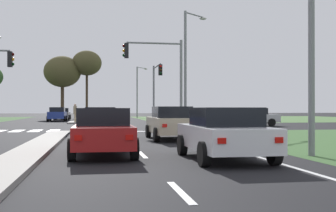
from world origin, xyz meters
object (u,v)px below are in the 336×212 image
Objects in this scene: car_navy_eighth at (100,121)px; car_grey_sixth at (62,114)px; car_beige_second at (171,123)px; car_white_third at (224,133)px; treeline_fourth at (62,72)px; car_red_fourth at (103,131)px; traffic_signal_near_right at (161,69)px; pedestrian_at_median at (75,111)px; street_lamp_fourth at (138,89)px; treeline_fifth at (87,63)px; car_silver_near at (251,117)px; traffic_signal_far_right at (156,83)px; car_blue_seventh at (57,114)px; street_lamp_second at (187,62)px.

car_grey_sixth is at bearing 97.55° from car_navy_eighth.
car_beige_second reaches higher than car_white_third.
car_red_fourth is at bearing -84.29° from treeline_fourth.
traffic_signal_near_right is 3.35× the size of pedestrian_at_median.
car_navy_eighth is at bearing 97.55° from car_grey_sixth.
car_beige_second is 0.78× the size of traffic_signal_near_right.
car_grey_sixth is at bearing -138.76° from street_lamp_fourth.
car_silver_near is at bearing -63.16° from treeline_fifth.
car_navy_eighth is 0.82× the size of traffic_signal_far_right.
car_blue_seventh is (-7.88, 38.25, 0.06)m from car_white_third.
traffic_signal_near_right reaches higher than car_beige_second.
street_lamp_second is 4.88× the size of pedestrian_at_median.
car_grey_sixth is 0.51× the size of street_lamp_second.
treeline_fifth reaches higher than traffic_signal_near_right.
car_white_third is at bearing -80.69° from treeline_fourth.
car_navy_eighth is 2.56× the size of pedestrian_at_median.
pedestrian_at_median is at bearing -82.22° from treeline_fourth.
car_beige_second is 8.05m from car_white_third.
car_grey_sixth is (-4.51, 44.10, 0.02)m from car_red_fourth.
street_lamp_second is 14.76m from pedestrian_at_median.
car_blue_seventh is 0.51× the size of street_lamp_second.
traffic_signal_near_right reaches higher than pedestrian_at_median.
street_lamp_second reaches higher than traffic_signal_near_right.
car_silver_near is at bearing 39.40° from car_navy_eighth.
treeline_fifth is (0.74, 19.24, 6.68)m from pedestrian_at_median.
car_navy_eighth is (-3.27, 3.60, -0.01)m from car_beige_second.
car_navy_eighth is (-3.34, 11.65, 0.02)m from car_white_third.
car_white_third is 0.95× the size of car_red_fourth.
treeline_fifth is (3.09, 11.46, 7.08)m from car_blue_seventh.
car_grey_sixth reaches higher than car_silver_near.
treeline_fifth reaches higher than car_silver_near.
street_lamp_second reaches higher than car_navy_eighth.
car_red_fourth is 36.78m from car_blue_seventh.
street_lamp_fourth reaches higher than car_silver_near.
car_white_third is at bearing -84.50° from treeline_fifth.
car_silver_near is at bearing 36.33° from traffic_signal_near_right.
treeline_fourth is at bearing 99.31° from car_white_third.
treeline_fifth reaches higher than car_red_fourth.
treeline_fifth is (-14.03, 27.73, 7.13)m from car_silver_near.
street_lamp_fourth is 0.83× the size of treeline_fifth.
street_lamp_fourth is at bearing 36.13° from treeline_fifth.
street_lamp_second is 1.07× the size of street_lamp_fourth.
car_navy_eighth is at bearing -82.79° from treeline_fourth.
treeline_fourth is at bearing 97.21° from car_navy_eighth.
car_silver_near is 0.76× the size of traffic_signal_near_right.
pedestrian_at_median is at bearing 106.83° from car_blue_seventh.
street_lamp_fourth is at bearing 86.14° from car_beige_second.
treeline_fifth reaches higher than car_grey_sixth.
car_silver_near reaches higher than car_red_fourth.
treeline_fourth reaches higher than traffic_signal_near_right.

